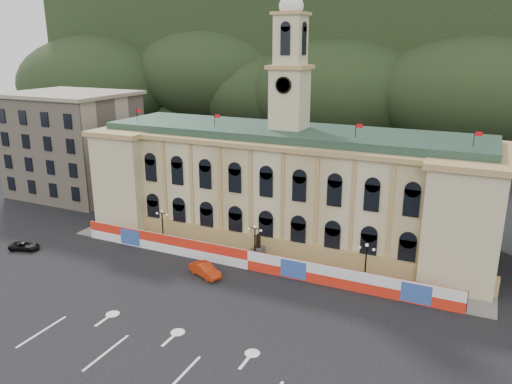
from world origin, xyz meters
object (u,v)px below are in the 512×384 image
at_px(lamp_center, 255,241).
at_px(red_sedan, 205,270).
at_px(black_suv, 24,246).
at_px(statue, 258,252).

xyz_separation_m(lamp_center, red_sedan, (-3.87, -5.79, -2.31)).
bearing_deg(black_suv, statue, -89.07).
distance_m(statue, black_suv, 31.76).
height_order(statue, red_sedan, statue).
bearing_deg(lamp_center, statue, 90.00).
bearing_deg(red_sedan, statue, -7.36).
xyz_separation_m(lamp_center, black_suv, (-30.00, -9.42, -2.52)).
bearing_deg(lamp_center, red_sedan, -123.73).
distance_m(red_sedan, black_suv, 26.38).
xyz_separation_m(statue, black_suv, (-30.00, -10.42, -0.63)).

